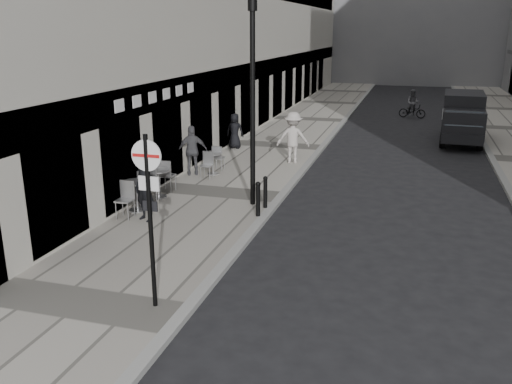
% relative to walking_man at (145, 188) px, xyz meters
% --- Properties ---
extents(sidewalk, '(4.00, 60.00, 0.12)m').
position_rel_walking_man_xyz_m(sidewalk, '(0.98, 10.73, -0.96)').
color(sidewalk, '#A49F94').
rests_on(sidewalk, ground).
extents(walking_man, '(0.77, 0.66, 1.80)m').
position_rel_walking_man_xyz_m(walking_man, '(0.00, 0.00, 0.00)').
color(walking_man, black).
rests_on(walking_man, sidewalk).
extents(sign_post, '(0.56, 0.09, 3.27)m').
position_rel_walking_man_xyz_m(sign_post, '(2.38, -4.27, 1.20)').
color(sign_post, black).
rests_on(sign_post, sidewalk).
extents(lamppost, '(0.26, 0.26, 5.79)m').
position_rel_walking_man_xyz_m(lamppost, '(2.38, 2.18, 2.32)').
color(lamppost, black).
rests_on(lamppost, sidewalk).
extents(bollard_near, '(0.12, 0.12, 0.92)m').
position_rel_walking_man_xyz_m(bollard_near, '(2.83, 1.18, -0.44)').
color(bollard_near, black).
rests_on(bollard_near, sidewalk).
extents(bollard_far, '(0.12, 0.12, 0.88)m').
position_rel_walking_man_xyz_m(bollard_far, '(2.83, 1.95, -0.46)').
color(bollard_far, black).
rests_on(bollard_far, sidewalk).
extents(panel_van, '(2.01, 4.87, 2.25)m').
position_rel_walking_man_xyz_m(panel_van, '(8.99, 14.29, 0.25)').
color(panel_van, black).
rests_on(panel_van, ground).
extents(cyclist, '(1.63, 0.78, 1.68)m').
position_rel_walking_man_xyz_m(cyclist, '(6.69, 21.22, -0.36)').
color(cyclist, black).
rests_on(cyclist, ground).
extents(pedestrian_a, '(1.12, 0.82, 1.77)m').
position_rel_walking_man_xyz_m(pedestrian_a, '(-0.62, 4.80, -0.02)').
color(pedestrian_a, '#515155').
rests_on(pedestrian_a, sidewalk).
extents(pedestrian_b, '(1.35, 0.87, 1.97)m').
position_rel_walking_man_xyz_m(pedestrian_b, '(2.38, 7.63, 0.08)').
color(pedestrian_b, '#BBB3AD').
rests_on(pedestrian_b, sidewalk).
extents(pedestrian_c, '(0.76, 0.51, 1.52)m').
position_rel_walking_man_xyz_m(pedestrian_c, '(-0.62, 9.51, -0.14)').
color(pedestrian_c, black).
rests_on(pedestrian_c, sidewalk).
extents(cafe_table_near, '(0.80, 1.81, 1.03)m').
position_rel_walking_man_xyz_m(cafe_table_near, '(-0.62, 2.01, -0.38)').
color(cafe_table_near, '#B6B6B8').
rests_on(cafe_table_near, sidewalk).
extents(cafe_table_mid, '(0.79, 1.79, 1.02)m').
position_rel_walking_man_xyz_m(cafe_table_mid, '(-0.62, 0.65, -0.38)').
color(cafe_table_mid, '#AAAAAC').
rests_on(cafe_table_mid, sidewalk).
extents(cafe_table_far, '(0.71, 1.61, 0.91)m').
position_rel_walking_man_xyz_m(cafe_table_far, '(0.02, 5.10, -0.44)').
color(cafe_table_far, silver).
rests_on(cafe_table_far, sidewalk).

